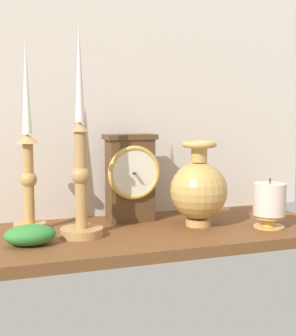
% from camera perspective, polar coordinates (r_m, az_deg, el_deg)
% --- Properties ---
extents(ground_plane, '(1.00, 0.36, 0.02)m').
position_cam_1_polar(ground_plane, '(1.11, -3.66, -7.95)').
color(ground_plane, brown).
extents(back_wall, '(1.20, 0.02, 0.65)m').
position_cam_1_polar(back_wall, '(1.26, -6.14, 9.17)').
color(back_wall, beige).
rests_on(back_wall, ground_plane).
extents(mantel_clock, '(0.13, 0.09, 0.21)m').
position_cam_1_polar(mantel_clock, '(1.19, -2.03, -1.00)').
color(mantel_clock, '#52371F').
rests_on(mantel_clock, ground_plane).
extents(candlestick_tall_left, '(0.07, 0.07, 0.42)m').
position_cam_1_polar(candlestick_tall_left, '(1.12, -13.66, 0.33)').
color(candlestick_tall_left, tan).
rests_on(candlestick_tall_left, ground_plane).
extents(candlestick_tall_center, '(0.09, 0.09, 0.45)m').
position_cam_1_polar(candlestick_tall_center, '(1.05, -7.76, -0.77)').
color(candlestick_tall_center, '#B2844D').
rests_on(candlestick_tall_center, ground_plane).
extents(brass_vase_bulbous, '(0.13, 0.13, 0.20)m').
position_cam_1_polar(brass_vase_bulbous, '(1.16, 5.88, -2.41)').
color(brass_vase_bulbous, tan).
rests_on(brass_vase_bulbous, ground_plane).
extents(pillar_candle_front, '(0.07, 0.07, 0.11)m').
position_cam_1_polar(pillar_candle_front, '(1.17, 13.84, -3.98)').
color(pillar_candle_front, gold).
rests_on(pillar_candle_front, ground_plane).
extents(ivy_sprig, '(0.10, 0.07, 0.04)m').
position_cam_1_polar(ivy_sprig, '(1.02, -13.45, -7.54)').
color(ivy_sprig, '#327F35').
rests_on(ivy_sprig, ground_plane).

